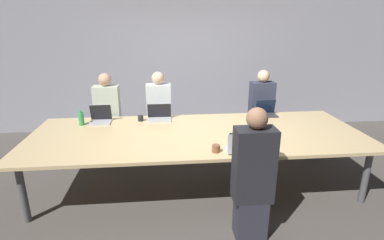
{
  "coord_description": "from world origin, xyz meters",
  "views": [
    {
      "loc": [
        -0.43,
        -3.74,
        2.19
      ],
      "look_at": [
        -0.06,
        0.1,
        0.92
      ],
      "focal_mm": 28.0,
      "sensor_mm": 36.0,
      "label": 1
    }
  ],
  "objects_px": {
    "cup_far_midleft": "(141,118)",
    "person_far_right": "(261,112)",
    "laptop_near_midright": "(241,147)",
    "laptop_far_midleft": "(159,115)",
    "cup_near_midright": "(216,149)",
    "person_far_left": "(108,118)",
    "person_far_midleft": "(159,115)",
    "laptop_far_right": "(266,111)",
    "bottle_far_left": "(81,119)",
    "person_near_midright": "(253,178)",
    "laptop_far_left": "(101,117)",
    "stapler": "(231,137)"
  },
  "relations": [
    {
      "from": "cup_far_midleft",
      "to": "person_far_right",
      "type": "distance_m",
      "value": 2.11
    },
    {
      "from": "laptop_near_midright",
      "to": "laptop_far_midleft",
      "type": "relative_size",
      "value": 0.94
    },
    {
      "from": "laptop_far_midleft",
      "to": "cup_far_midleft",
      "type": "relative_size",
      "value": 4.29
    },
    {
      "from": "cup_near_midright",
      "to": "person_far_left",
      "type": "xyz_separation_m",
      "value": [
        -1.5,
        1.69,
        -0.12
      ]
    },
    {
      "from": "person_far_midleft",
      "to": "laptop_far_right",
      "type": "bearing_deg",
      "value": -13.62
    },
    {
      "from": "laptop_near_midright",
      "to": "bottle_far_left",
      "type": "xyz_separation_m",
      "value": [
        -2.05,
        1.16,
        0.03
      ]
    },
    {
      "from": "bottle_far_left",
      "to": "cup_near_midright",
      "type": "bearing_deg",
      "value": -32.33
    },
    {
      "from": "person_near_midright",
      "to": "laptop_far_right",
      "type": "bearing_deg",
      "value": -112.17
    },
    {
      "from": "laptop_near_midright",
      "to": "person_near_midright",
      "type": "relative_size",
      "value": 0.24
    },
    {
      "from": "laptop_far_left",
      "to": "laptop_far_midleft",
      "type": "bearing_deg",
      "value": 2.88
    },
    {
      "from": "person_far_right",
      "to": "laptop_far_left",
      "type": "bearing_deg",
      "value": -168.48
    },
    {
      "from": "cup_near_midright",
      "to": "laptop_far_left",
      "type": "bearing_deg",
      "value": 141.04
    },
    {
      "from": "laptop_far_midleft",
      "to": "person_far_right",
      "type": "relative_size",
      "value": 0.25
    },
    {
      "from": "stapler",
      "to": "laptop_near_midright",
      "type": "bearing_deg",
      "value": -63.89
    },
    {
      "from": "laptop_near_midright",
      "to": "laptop_far_midleft",
      "type": "height_order",
      "value": "laptop_far_midleft"
    },
    {
      "from": "person_far_left",
      "to": "stapler",
      "type": "bearing_deg",
      "value": -36.42
    },
    {
      "from": "cup_far_midleft",
      "to": "person_far_left",
      "type": "height_order",
      "value": "person_far_left"
    },
    {
      "from": "person_far_left",
      "to": "person_near_midright",
      "type": "bearing_deg",
      "value": -50.58
    },
    {
      "from": "person_far_midleft",
      "to": "stapler",
      "type": "xyz_separation_m",
      "value": [
        0.92,
        -1.35,
        0.1
      ]
    },
    {
      "from": "person_far_left",
      "to": "cup_far_midleft",
      "type": "bearing_deg",
      "value": -39.33
    },
    {
      "from": "laptop_near_midright",
      "to": "person_far_right",
      "type": "xyz_separation_m",
      "value": [
        0.82,
        1.8,
        -0.15
      ]
    },
    {
      "from": "bottle_far_left",
      "to": "cup_far_midleft",
      "type": "bearing_deg",
      "value": 7.59
    },
    {
      "from": "cup_near_midright",
      "to": "person_far_left",
      "type": "bearing_deg",
      "value": 131.52
    },
    {
      "from": "laptop_far_midleft",
      "to": "cup_far_midleft",
      "type": "height_order",
      "value": "laptop_far_midleft"
    },
    {
      "from": "laptop_near_midright",
      "to": "person_far_midleft",
      "type": "distance_m",
      "value": 2.03
    },
    {
      "from": "cup_near_midright",
      "to": "laptop_near_midright",
      "type": "bearing_deg",
      "value": -7.61
    },
    {
      "from": "laptop_far_midleft",
      "to": "person_far_midleft",
      "type": "bearing_deg",
      "value": 91.21
    },
    {
      "from": "laptop_near_midright",
      "to": "cup_near_midright",
      "type": "xyz_separation_m",
      "value": [
        -0.28,
        0.04,
        -0.03
      ]
    },
    {
      "from": "person_far_midleft",
      "to": "laptop_far_right",
      "type": "xyz_separation_m",
      "value": [
        1.7,
        -0.41,
        0.15
      ]
    },
    {
      "from": "cup_near_midright",
      "to": "person_far_left",
      "type": "distance_m",
      "value": 2.26
    },
    {
      "from": "person_far_midleft",
      "to": "cup_far_midleft",
      "type": "height_order",
      "value": "person_far_midleft"
    },
    {
      "from": "cup_far_midleft",
      "to": "laptop_far_left",
      "type": "relative_size",
      "value": 0.27
    },
    {
      "from": "laptop_near_midright",
      "to": "laptop_far_right",
      "type": "bearing_deg",
      "value": -118.77
    },
    {
      "from": "laptop_near_midright",
      "to": "laptop_far_left",
      "type": "bearing_deg",
      "value": -35.06
    },
    {
      "from": "person_far_midleft",
      "to": "bottle_far_left",
      "type": "distance_m",
      "value": 1.28
    },
    {
      "from": "laptop_far_right",
      "to": "person_far_right",
      "type": "xyz_separation_m",
      "value": [
        0.06,
        0.43,
        -0.15
      ]
    },
    {
      "from": "laptop_far_midleft",
      "to": "person_far_right",
      "type": "distance_m",
      "value": 1.83
    },
    {
      "from": "person_near_midright",
      "to": "person_far_left",
      "type": "relative_size",
      "value": 1.0
    },
    {
      "from": "cup_near_midright",
      "to": "cup_far_midleft",
      "type": "distance_m",
      "value": 1.54
    },
    {
      "from": "laptop_near_midright",
      "to": "laptop_far_right",
      "type": "height_order",
      "value": "laptop_far_right"
    },
    {
      "from": "person_far_right",
      "to": "stapler",
      "type": "bearing_deg",
      "value": -121.72
    },
    {
      "from": "laptop_far_right",
      "to": "person_far_midleft",
      "type": "bearing_deg",
      "value": 166.38
    },
    {
      "from": "laptop_far_midleft",
      "to": "laptop_far_left",
      "type": "bearing_deg",
      "value": -177.12
    },
    {
      "from": "laptop_far_midleft",
      "to": "person_far_right",
      "type": "xyz_separation_m",
      "value": [
        1.75,
        0.49,
        -0.15
      ]
    },
    {
      "from": "laptop_far_left",
      "to": "person_far_right",
      "type": "distance_m",
      "value": 2.68
    },
    {
      "from": "cup_far_midleft",
      "to": "person_far_right",
      "type": "bearing_deg",
      "value": 14.65
    },
    {
      "from": "laptop_near_midright",
      "to": "cup_near_midright",
      "type": "height_order",
      "value": "laptop_near_midright"
    },
    {
      "from": "cup_near_midright",
      "to": "bottle_far_left",
      "type": "xyz_separation_m",
      "value": [
        -1.77,
        1.12,
        0.05
      ]
    },
    {
      "from": "person_near_midright",
      "to": "bottle_far_left",
      "type": "relative_size",
      "value": 6.44
    },
    {
      "from": "laptop_far_midleft",
      "to": "person_far_midleft",
      "type": "relative_size",
      "value": 0.25
    }
  ]
}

